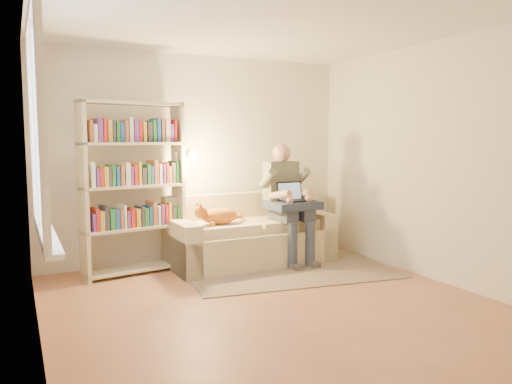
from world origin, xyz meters
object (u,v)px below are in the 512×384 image
sofa (249,238)px  cat (217,216)px  bookshelf (134,179)px  person (286,196)px  laptop (293,196)px

sofa → cat: (-0.48, -0.14, 0.34)m
bookshelf → sofa: bearing=-14.2°
person → bookshelf: 1.88m
person → laptop: 0.14m
sofa → bookshelf: (-1.39, 0.12, 0.78)m
sofa → bookshelf: 1.60m
person → bookshelf: bookshelf is taller
cat → bookshelf: (-0.91, 0.26, 0.44)m
cat → laptop: 0.99m
laptop → cat: bearing=170.3°
laptop → bookshelf: bookshelf is taller
cat → bookshelf: 1.05m
person → laptop: bearing=-83.0°
laptop → sofa: bearing=148.1°
person → laptop: person is taller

